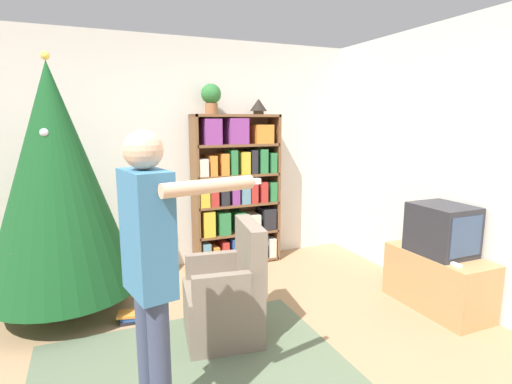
# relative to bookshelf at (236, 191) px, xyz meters

# --- Properties ---
(ground_plane) EXTENTS (14.00, 14.00, 0.00)m
(ground_plane) POSITION_rel_bookshelf_xyz_m (-0.77, -2.03, -0.88)
(ground_plane) COLOR #9E7A56
(wall_back) EXTENTS (8.00, 0.10, 2.60)m
(wall_back) POSITION_rel_bookshelf_xyz_m (-0.77, 0.23, 0.42)
(wall_back) COLOR silver
(wall_back) RESTS_ON ground_plane
(wall_right) EXTENTS (0.10, 8.00, 2.60)m
(wall_right) POSITION_rel_bookshelf_xyz_m (1.57, -2.03, 0.42)
(wall_right) COLOR silver
(wall_right) RESTS_ON ground_plane
(area_rug) EXTENTS (2.09, 1.66, 0.01)m
(area_rug) POSITION_rel_bookshelf_xyz_m (-1.01, -1.96, -0.87)
(area_rug) COLOR #56664C
(area_rug) RESTS_ON ground_plane
(bookshelf) EXTENTS (1.01, 0.31, 1.76)m
(bookshelf) POSITION_rel_bookshelf_xyz_m (0.00, 0.00, 0.00)
(bookshelf) COLOR brown
(bookshelf) RESTS_ON ground_plane
(tv_stand) EXTENTS (0.45, 0.92, 0.52)m
(tv_stand) POSITION_rel_bookshelf_xyz_m (1.28, -1.82, -0.62)
(tv_stand) COLOR tan
(tv_stand) RESTS_ON ground_plane
(television) EXTENTS (0.42, 0.50, 0.44)m
(television) POSITION_rel_bookshelf_xyz_m (1.28, -1.82, -0.14)
(television) COLOR #28282D
(television) RESTS_ON tv_stand
(game_remote) EXTENTS (0.04, 0.12, 0.02)m
(game_remote) POSITION_rel_bookshelf_xyz_m (1.14, -2.09, -0.35)
(game_remote) COLOR white
(game_remote) RESTS_ON tv_stand
(christmas_tree) EXTENTS (1.27, 1.27, 2.24)m
(christmas_tree) POSITION_rel_bookshelf_xyz_m (-1.84, -0.59, 0.32)
(christmas_tree) COLOR #4C3323
(christmas_tree) RESTS_ON ground_plane
(armchair) EXTENTS (0.64, 0.63, 0.92)m
(armchair) POSITION_rel_bookshelf_xyz_m (-0.65, -1.55, -0.55)
(armchair) COLOR #7A6B5B
(armchair) RESTS_ON ground_plane
(standing_person) EXTENTS (0.69, 0.46, 1.65)m
(standing_person) POSITION_rel_bookshelf_xyz_m (-1.33, -2.37, 0.10)
(standing_person) COLOR #38425B
(standing_person) RESTS_ON ground_plane
(potted_plant) EXTENTS (0.22, 0.22, 0.33)m
(potted_plant) POSITION_rel_bookshelf_xyz_m (-0.28, 0.01, 1.07)
(potted_plant) COLOR #935B38
(potted_plant) RESTS_ON bookshelf
(table_lamp) EXTENTS (0.20, 0.20, 0.18)m
(table_lamp) POSITION_rel_bookshelf_xyz_m (0.29, 0.01, 0.98)
(table_lamp) COLOR #473828
(table_lamp) RESTS_ON bookshelf
(book_pile_near_tree) EXTENTS (0.24, 0.19, 0.08)m
(book_pile_near_tree) POSITION_rel_bookshelf_xyz_m (-1.33, -1.00, -0.84)
(book_pile_near_tree) COLOR #232328
(book_pile_near_tree) RESTS_ON ground_plane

